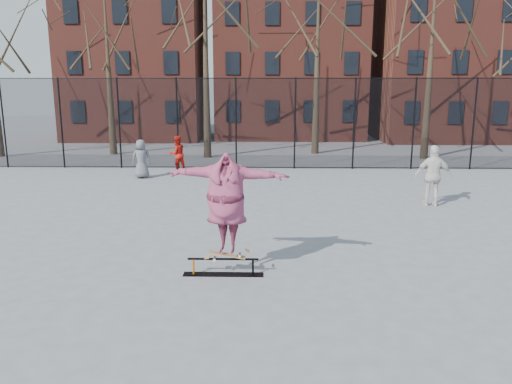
{
  "coord_description": "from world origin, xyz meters",
  "views": [
    {
      "loc": [
        0.01,
        -9.11,
        3.71
      ],
      "look_at": [
        -0.24,
        1.5,
        1.41
      ],
      "focal_mm": 35.0,
      "sensor_mm": 36.0,
      "label": 1
    }
  ],
  "objects_px": {
    "bystander_grey": "(141,159)",
    "bystander_red": "(177,154)",
    "skate_rail": "(223,268)",
    "skateboard": "(227,256)",
    "bystander_white": "(433,176)",
    "skater": "(227,205)"
  },
  "relations": [
    {
      "from": "bystander_grey",
      "to": "bystander_red",
      "type": "bearing_deg",
      "value": -137.83
    },
    {
      "from": "skate_rail",
      "to": "bystander_red",
      "type": "xyz_separation_m",
      "value": [
        -3.01,
        11.79,
        0.65
      ]
    },
    {
      "from": "skateboard",
      "to": "bystander_white",
      "type": "height_order",
      "value": "bystander_white"
    },
    {
      "from": "skateboard",
      "to": "bystander_grey",
      "type": "relative_size",
      "value": 0.5
    },
    {
      "from": "bystander_grey",
      "to": "bystander_red",
      "type": "height_order",
      "value": "bystander_red"
    },
    {
      "from": "skate_rail",
      "to": "bystander_white",
      "type": "bearing_deg",
      "value": 44.64
    },
    {
      "from": "skate_rail",
      "to": "bystander_white",
      "type": "xyz_separation_m",
      "value": [
        5.98,
        5.9,
        0.81
      ]
    },
    {
      "from": "skateboard",
      "to": "bystander_red",
      "type": "xyz_separation_m",
      "value": [
        -3.09,
        11.79,
        0.39
      ]
    },
    {
      "from": "bystander_grey",
      "to": "bystander_white",
      "type": "bearing_deg",
      "value": 147.83
    },
    {
      "from": "skater",
      "to": "bystander_white",
      "type": "height_order",
      "value": "skater"
    },
    {
      "from": "skater",
      "to": "bystander_red",
      "type": "height_order",
      "value": "skater"
    },
    {
      "from": "bystander_white",
      "to": "skate_rail",
      "type": "bearing_deg",
      "value": 52.11
    },
    {
      "from": "bystander_white",
      "to": "skateboard",
      "type": "bearing_deg",
      "value": 52.51
    },
    {
      "from": "bystander_grey",
      "to": "skate_rail",
      "type": "bearing_deg",
      "value": 103.48
    },
    {
      "from": "skateboard",
      "to": "bystander_grey",
      "type": "xyz_separation_m",
      "value": [
        -4.27,
        10.35,
        0.38
      ]
    },
    {
      "from": "bystander_red",
      "to": "bystander_grey",
      "type": "bearing_deg",
      "value": 18.6
    },
    {
      "from": "skater",
      "to": "bystander_white",
      "type": "xyz_separation_m",
      "value": [
        5.9,
        5.9,
        -0.48
      ]
    },
    {
      "from": "skate_rail",
      "to": "skateboard",
      "type": "height_order",
      "value": "skateboard"
    },
    {
      "from": "bystander_grey",
      "to": "bystander_white",
      "type": "distance_m",
      "value": 11.1
    },
    {
      "from": "skate_rail",
      "to": "bystander_red",
      "type": "distance_m",
      "value": 12.19
    },
    {
      "from": "skateboard",
      "to": "bystander_grey",
      "type": "bearing_deg",
      "value": 112.44
    },
    {
      "from": "skateboard",
      "to": "skater",
      "type": "height_order",
      "value": "skater"
    }
  ]
}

